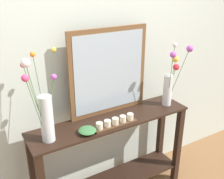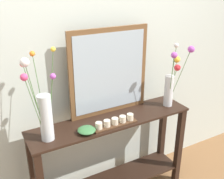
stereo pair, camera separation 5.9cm
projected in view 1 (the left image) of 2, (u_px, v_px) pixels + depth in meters
wall_back at (95, 56)px, 2.36m from camera, size 6.40×0.08×2.70m
console_table at (112, 153)px, 2.45m from camera, size 1.46×0.34×0.86m
mirror_leaning at (109, 72)px, 2.30m from camera, size 0.74×0.03×0.76m
tall_vase_left at (45, 112)px, 1.92m from camera, size 0.28×0.20×0.69m
vase_right at (171, 81)px, 2.48m from camera, size 0.21×0.19×0.59m
candle_tray at (115, 122)px, 2.21m from camera, size 0.39×0.09×0.07m
decorative_bowl at (87, 130)px, 2.10m from camera, size 0.14×0.14×0.04m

